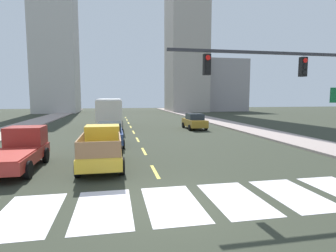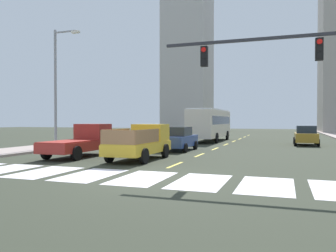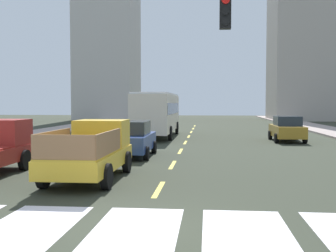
{
  "view_description": "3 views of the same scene",
  "coord_description": "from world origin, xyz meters",
  "px_view_note": "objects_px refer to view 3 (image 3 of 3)",
  "views": [
    {
      "loc": [
        -1.84,
        -8.64,
        3.55
      ],
      "look_at": [
        2.79,
        15.04,
        0.98
      ],
      "focal_mm": 29.31,
      "sensor_mm": 36.0,
      "label": 1
    },
    {
      "loc": [
        5.09,
        -11.73,
        2.18
      ],
      "look_at": [
        -2.52,
        10.21,
        1.8
      ],
      "focal_mm": 36.23,
      "sensor_mm": 36.0,
      "label": 2
    },
    {
      "loc": [
        1.45,
        -8.34,
        2.6
      ],
      "look_at": [
        -0.85,
        15.89,
        1.26
      ],
      "focal_mm": 44.52,
      "sensor_mm": 36.0,
      "label": 3
    }
  ],
  "objects_px": {
    "city_bus": "(157,111)",
    "sedan_near_right": "(132,139)",
    "pickup_stakebed": "(93,151)",
    "sedan_far": "(287,129)"
  },
  "relations": [
    {
      "from": "city_bus",
      "to": "pickup_stakebed",
      "type": "bearing_deg",
      "value": -90.38
    },
    {
      "from": "city_bus",
      "to": "sedan_far",
      "type": "relative_size",
      "value": 2.45
    },
    {
      "from": "city_bus",
      "to": "sedan_near_right",
      "type": "xyz_separation_m",
      "value": [
        0.17,
        -11.77,
        -1.09
      ]
    },
    {
      "from": "sedan_far",
      "to": "pickup_stakebed",
      "type": "bearing_deg",
      "value": -124.49
    },
    {
      "from": "pickup_stakebed",
      "to": "sedan_far",
      "type": "bearing_deg",
      "value": 60.04
    },
    {
      "from": "pickup_stakebed",
      "to": "sedan_far",
      "type": "height_order",
      "value": "pickup_stakebed"
    },
    {
      "from": "sedan_far",
      "to": "sedan_near_right",
      "type": "distance_m",
      "value": 12.61
    },
    {
      "from": "sedan_far",
      "to": "sedan_near_right",
      "type": "bearing_deg",
      "value": -137.56
    },
    {
      "from": "sedan_far",
      "to": "sedan_near_right",
      "type": "xyz_separation_m",
      "value": [
        -9.01,
        -8.82,
        0.0
      ]
    },
    {
      "from": "sedan_near_right",
      "to": "sedan_far",
      "type": "bearing_deg",
      "value": 41.75
    }
  ]
}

